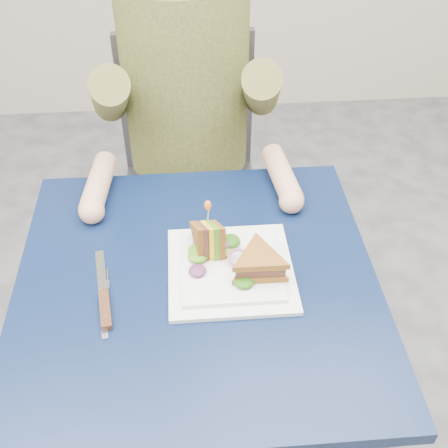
{
  "coord_description": "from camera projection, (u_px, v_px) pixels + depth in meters",
  "views": [
    {
      "loc": [
        -0.01,
        -0.8,
        1.58
      ],
      "look_at": [
        0.06,
        0.06,
        0.82
      ],
      "focal_mm": 45.0,
      "sensor_mm": 36.0,
      "label": 1
    }
  ],
  "objects": [
    {
      "name": "fork",
      "position": [
        104.0,
        304.0,
        1.11
      ],
      "size": [
        0.03,
        0.18,
        0.01
      ],
      "color": "silver",
      "rests_on": "table"
    },
    {
      "name": "toothpick",
      "position": [
        208.0,
        216.0,
        1.13
      ],
      "size": [
        0.01,
        0.01,
        0.06
      ],
      "primitive_type": "cylinder",
      "rotation": [
        0.14,
        0.07,
        0.0
      ],
      "color": "tan",
      "rests_on": "sandwich_upright"
    },
    {
      "name": "toothpick_frill",
      "position": [
        208.0,
        205.0,
        1.11
      ],
      "size": [
        0.01,
        0.01,
        0.02
      ],
      "primitive_type": "ellipsoid",
      "color": "orange",
      "rests_on": "sandwich_upright"
    },
    {
      "name": "sandwich_upright",
      "position": [
        209.0,
        239.0,
        1.18
      ],
      "size": [
        0.08,
        0.12,
        0.12
      ],
      "color": "brown",
      "rests_on": "plate"
    },
    {
      "name": "plate",
      "position": [
        231.0,
        269.0,
        1.17
      ],
      "size": [
        0.26,
        0.26,
        0.02
      ],
      "color": "white",
      "rests_on": "table"
    },
    {
      "name": "knife",
      "position": [
        104.0,
        302.0,
        1.11
      ],
      "size": [
        0.05,
        0.22,
        0.02
      ],
      "color": "silver",
      "rests_on": "table"
    },
    {
      "name": "diner",
      "position": [
        185.0,
        70.0,
        1.48
      ],
      "size": [
        0.54,
        0.59,
        0.74
      ],
      "color": "#4A4E23",
      "rests_on": "chair"
    },
    {
      "name": "chair",
      "position": [
        189.0,
        162.0,
        1.81
      ],
      "size": [
        0.42,
        0.4,
        0.93
      ],
      "color": "#47474C",
      "rests_on": "ground"
    },
    {
      "name": "sandwich_flat",
      "position": [
        259.0,
        263.0,
        1.13
      ],
      "size": [
        0.13,
        0.13,
        0.05
      ],
      "color": "brown",
      "rests_on": "plate"
    },
    {
      "name": "lettuce_spill",
      "position": [
        233.0,
        258.0,
        1.17
      ],
      "size": [
        0.15,
        0.13,
        0.02
      ],
      "primitive_type": null,
      "color": "#337A14",
      "rests_on": "plate"
    },
    {
      "name": "onion_ring",
      "position": [
        238.0,
        258.0,
        1.16
      ],
      "size": [
        0.04,
        0.04,
        0.02
      ],
      "primitive_type": "torus",
      "rotation": [
        0.44,
        0.0,
        0.0
      ],
      "color": "#9E4C7A",
      "rests_on": "plate"
    },
    {
      "name": "table",
      "position": [
        198.0,
        304.0,
        1.22
      ],
      "size": [
        0.75,
        0.75,
        0.73
      ],
      "color": "black",
      "rests_on": "ground"
    }
  ]
}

